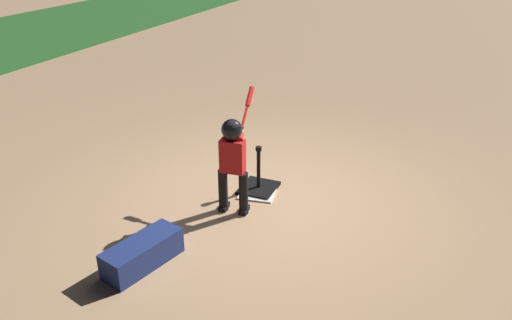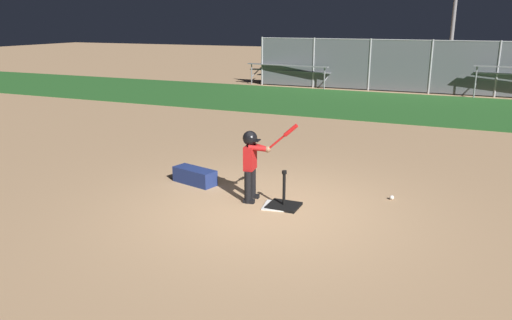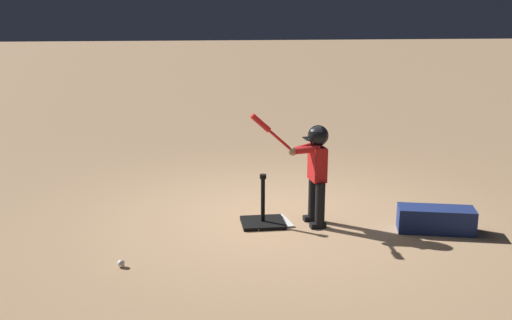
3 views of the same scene
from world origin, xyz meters
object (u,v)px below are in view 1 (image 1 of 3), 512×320
(baseball, at_px, (236,134))
(batting_tee, at_px, (259,185))
(equipment_bag, at_px, (143,253))
(batter_child, at_px, (233,153))

(baseball, bearing_deg, batting_tee, -146.46)
(baseball, xyz_separation_m, equipment_bag, (-3.44, -0.54, 0.10))
(batting_tee, bearing_deg, equipment_bag, 165.87)
(batter_child, bearing_deg, batting_tee, -7.13)
(equipment_bag, bearing_deg, batter_child, -2.06)
(batter_child, bearing_deg, equipment_bag, 162.88)
(batter_child, relative_size, baseball, 18.09)
(batter_child, bearing_deg, baseball, 24.01)
(baseball, bearing_deg, equipment_bag, -171.08)
(batting_tee, distance_m, equipment_bag, 1.96)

